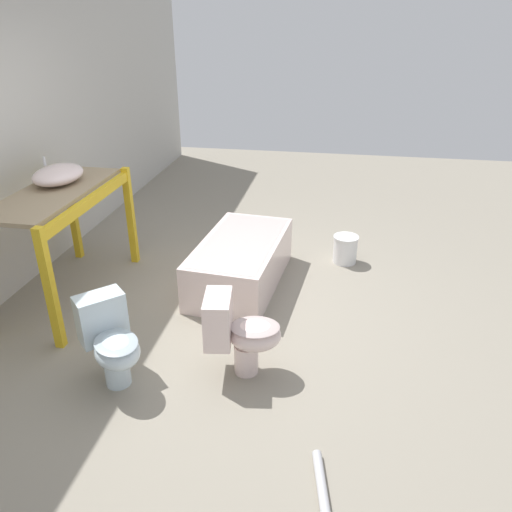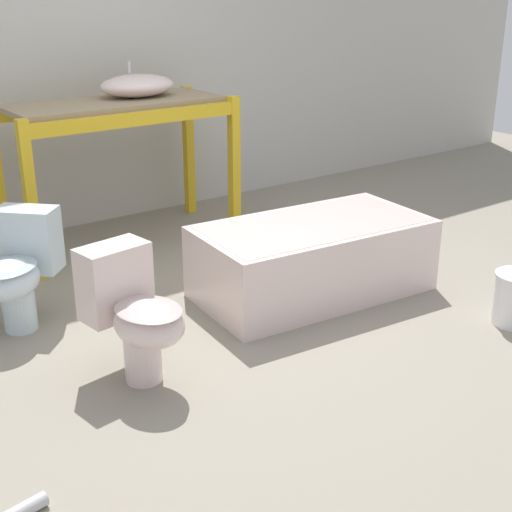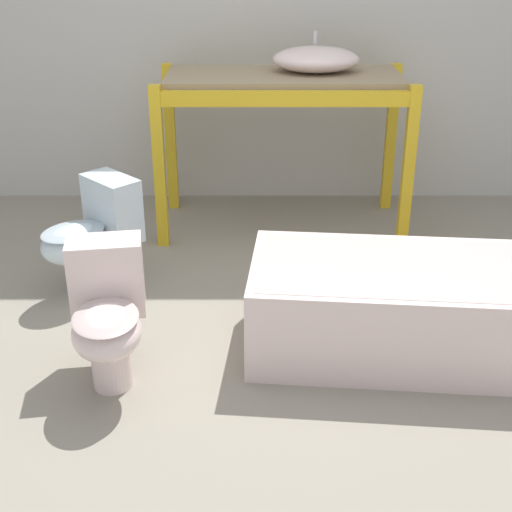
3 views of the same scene
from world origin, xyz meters
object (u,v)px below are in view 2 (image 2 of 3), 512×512
Objects in this scene: toilet_near at (18,267)px; toilet_far at (134,311)px; sink_basin at (137,86)px; bathtub_main at (313,253)px.

toilet_far is at bearing -28.87° from toilet_near.
toilet_far is at bearing -119.15° from sink_basin.
sink_basin reaches higher than toilet_far.
sink_basin is 0.86× the size of toilet_near.
toilet_near is at bearing -142.46° from sink_basin.
sink_basin is at bearing 82.57° from toilet_near.
sink_basin is 0.86× the size of toilet_far.
sink_basin is 2.29m from toilet_far.
bathtub_main is 2.28× the size of toilet_near.
bathtub_main is 1.38m from toilet_far.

